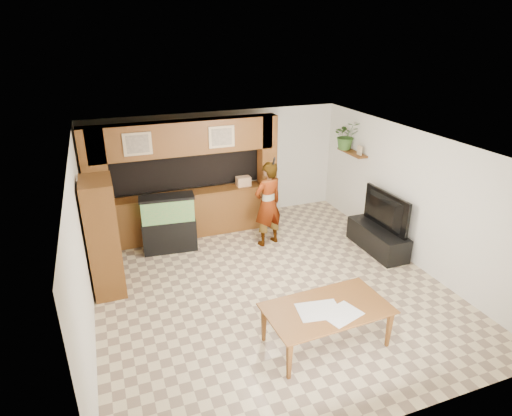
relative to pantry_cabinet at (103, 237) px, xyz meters
name	(u,v)px	position (x,y,z in m)	size (l,w,h in m)	color
floor	(268,284)	(2.70, -0.86, -1.03)	(6.50, 6.50, 0.00)	beige
ceiling	(270,145)	(2.70, -0.86, 1.57)	(6.50, 6.50, 0.00)	white
wall_back	(217,166)	(2.70, 2.39, 0.27)	(6.00, 6.00, 0.00)	silver
wall_left	(82,249)	(-0.30, -0.86, 0.27)	(6.50, 6.50, 0.00)	silver
wall_right	(412,197)	(5.70, -0.86, 0.27)	(6.50, 6.50, 0.00)	silver
partition	(183,178)	(1.75, 1.78, 0.28)	(4.20, 0.99, 2.60)	brown
wall_clock	(78,189)	(-0.27, 0.14, 0.87)	(0.05, 0.25, 0.25)	black
wall_shelf	(352,153)	(5.55, 1.09, 0.67)	(0.25, 0.90, 0.04)	brown
pantry_cabinet	(103,237)	(0.00, 0.00, 0.00)	(0.52, 0.85, 2.07)	brown
trash_can	(105,278)	(-0.08, -0.08, -0.75)	(0.31, 0.31, 0.58)	#B2B2B7
aquarium	(169,224)	(1.27, 1.09, -0.44)	(1.10, 0.41, 1.22)	black
tv_stand	(377,239)	(5.35, -0.43, -0.79)	(0.55, 1.50, 0.50)	black
television	(381,211)	(5.35, -0.43, -0.15)	(1.33, 0.17, 0.76)	black
photo_frame	(360,151)	(5.55, 0.81, 0.79)	(0.03, 0.15, 0.20)	tan
potted_plant	(346,135)	(5.52, 1.35, 1.01)	(0.59, 0.51, 0.65)	#376026
person	(268,204)	(3.30, 0.65, -0.11)	(0.67, 0.44, 1.84)	#9F8457
microphone	(274,161)	(3.35, 0.49, 0.86)	(0.04, 0.04, 0.17)	black
dining_table	(327,327)	(2.90, -2.66, -0.72)	(1.80, 1.00, 0.63)	brown
newspaper_a	(319,310)	(2.75, -2.65, -0.40)	(0.61, 0.44, 0.01)	silver
newspaper_b	(342,314)	(3.01, -2.83, -0.40)	(0.54, 0.39, 0.01)	silver
counter_box	(243,181)	(3.08, 1.59, 0.11)	(0.31, 0.21, 0.21)	tan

